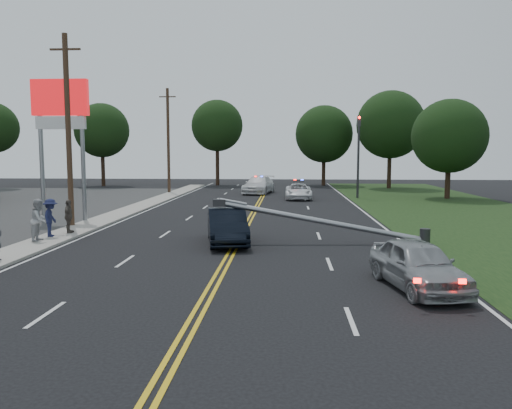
# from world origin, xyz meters

# --- Properties ---
(ground) EXTENTS (120.00, 120.00, 0.00)m
(ground) POSITION_xyz_m (0.00, 0.00, 0.00)
(ground) COLOR black
(ground) RESTS_ON ground
(sidewalk) EXTENTS (1.80, 70.00, 0.12)m
(sidewalk) POSITION_xyz_m (-8.40, 10.00, 0.06)
(sidewalk) COLOR #9B968C
(sidewalk) RESTS_ON ground
(centerline_yellow) EXTENTS (0.36, 80.00, 0.00)m
(centerline_yellow) POSITION_xyz_m (0.00, 10.00, 0.01)
(centerline_yellow) COLOR gold
(centerline_yellow) RESTS_ON ground
(pylon_sign) EXTENTS (3.20, 0.35, 8.00)m
(pylon_sign) POSITION_xyz_m (-10.50, 14.00, 6.00)
(pylon_sign) COLOR gray
(pylon_sign) RESTS_ON ground
(traffic_signal) EXTENTS (0.28, 0.41, 7.05)m
(traffic_signal) POSITION_xyz_m (8.30, 30.00, 4.21)
(traffic_signal) COLOR #2D2D30
(traffic_signal) RESTS_ON ground
(fallen_streetlight) EXTENTS (9.36, 0.44, 1.91)m
(fallen_streetlight) POSITION_xyz_m (4.19, 8.00, 0.92)
(fallen_streetlight) COLOR #2D2D30
(fallen_streetlight) RESTS_ON ground
(utility_pole_mid) EXTENTS (1.60, 0.28, 10.00)m
(utility_pole_mid) POSITION_xyz_m (-9.20, 12.00, 5.08)
(utility_pole_mid) COLOR #382619
(utility_pole_mid) RESTS_ON ground
(utility_pole_far) EXTENTS (1.60, 0.28, 10.00)m
(utility_pole_far) POSITION_xyz_m (-9.20, 34.00, 5.08)
(utility_pole_far) COLOR #382619
(utility_pole_far) RESTS_ON ground
(tree_5) EXTENTS (6.28, 6.28, 9.63)m
(tree_5) POSITION_xyz_m (-19.37, 43.84, 6.47)
(tree_5) COLOR black
(tree_5) RESTS_ON ground
(tree_6) EXTENTS (6.09, 6.09, 10.15)m
(tree_6) POSITION_xyz_m (-6.14, 45.97, 7.08)
(tree_6) COLOR black
(tree_6) RESTS_ON ground
(tree_7) EXTENTS (6.78, 6.78, 9.49)m
(tree_7) POSITION_xyz_m (6.56, 46.50, 6.09)
(tree_7) COLOR black
(tree_7) RESTS_ON ground
(tree_8) EXTENTS (7.36, 7.36, 10.62)m
(tree_8) POSITION_xyz_m (13.39, 42.07, 6.93)
(tree_8) COLOR black
(tree_8) RESTS_ON ground
(tree_9) EXTENTS (6.26, 6.26, 8.45)m
(tree_9) POSITION_xyz_m (15.92, 30.01, 5.31)
(tree_9) COLOR black
(tree_9) RESTS_ON ground
(crashed_sedan) EXTENTS (2.41, 4.79, 1.51)m
(crashed_sedan) POSITION_xyz_m (-0.42, 7.83, 0.75)
(crashed_sedan) COLOR black
(crashed_sedan) RESTS_ON ground
(waiting_sedan) EXTENTS (2.46, 4.46, 1.44)m
(waiting_sedan) POSITION_xyz_m (5.97, 0.93, 0.72)
(waiting_sedan) COLOR #94989C
(waiting_sedan) RESTS_ON ground
(emergency_a) EXTENTS (2.18, 4.71, 1.31)m
(emergency_a) POSITION_xyz_m (3.16, 28.68, 0.65)
(emergency_a) COLOR white
(emergency_a) RESTS_ON ground
(emergency_b) EXTENTS (3.25, 6.00, 1.65)m
(emergency_b) POSITION_xyz_m (-0.54, 34.32, 0.82)
(emergency_b) COLOR silver
(emergency_b) RESTS_ON ground
(bystander_b) EXTENTS (0.74, 0.93, 1.83)m
(bystander_b) POSITION_xyz_m (-8.56, 7.31, 1.04)
(bystander_b) COLOR #A6A7AB
(bystander_b) RESTS_ON sidewalk
(bystander_c) EXTENTS (0.83, 1.22, 1.74)m
(bystander_c) POSITION_xyz_m (-8.59, 8.41, 0.99)
(bystander_c) COLOR #1C2146
(bystander_c) RESTS_ON sidewalk
(bystander_d) EXTENTS (0.50, 0.98, 1.60)m
(bystander_d) POSITION_xyz_m (-8.21, 9.46, 0.92)
(bystander_d) COLOR #5C524A
(bystander_d) RESTS_ON sidewalk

